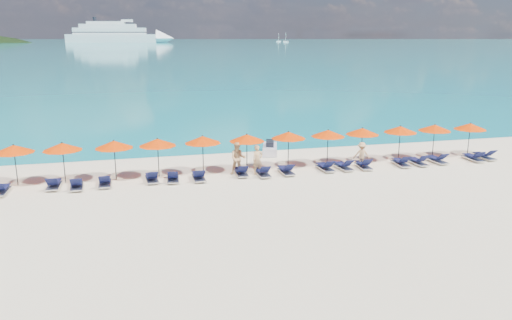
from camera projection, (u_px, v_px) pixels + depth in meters
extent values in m
plane|color=beige|center=(271.00, 197.00, 24.87)|extent=(1400.00, 1400.00, 0.00)
cube|color=#1FA9B2|center=(132.00, 41.00, 645.62)|extent=(1600.00, 1300.00, 0.01)
cube|color=white|center=(112.00, 38.00, 542.88)|extent=(97.00, 32.25, 8.68)
cone|color=white|center=(165.00, 38.00, 547.75)|extent=(21.87, 21.87, 19.09)
cube|color=white|center=(110.00, 31.00, 540.83)|extent=(77.73, 26.66, 6.94)
cube|color=white|center=(108.00, 26.00, 539.42)|extent=(60.50, 22.22, 4.34)
cube|color=white|center=(106.00, 23.00, 538.43)|extent=(41.23, 16.63, 3.04)
cube|color=black|center=(110.00, 32.00, 541.15)|extent=(78.70, 26.98, 0.78)
cube|color=black|center=(110.00, 29.00, 540.41)|extent=(76.76, 26.34, 0.78)
cylinder|color=black|center=(95.00, 19.00, 536.56)|extent=(3.82, 3.82, 4.77)
cube|color=white|center=(286.00, 42.00, 549.76)|extent=(5.80, 1.93, 1.55)
cylinder|color=white|center=(286.00, 37.00, 548.54)|extent=(0.35, 0.35, 9.67)
cube|color=white|center=(279.00, 41.00, 582.95)|extent=(5.48, 1.83, 1.46)
cylinder|color=white|center=(279.00, 37.00, 581.80)|extent=(0.33, 0.33, 9.13)
cube|color=silver|center=(270.00, 149.00, 33.99)|extent=(1.60, 2.62, 0.56)
cube|color=black|center=(270.00, 144.00, 33.69)|extent=(0.79, 1.13, 0.36)
cylinder|color=black|center=(270.00, 139.00, 34.45)|extent=(0.56, 0.22, 0.06)
imported|color=tan|center=(258.00, 160.00, 28.80)|extent=(0.71, 0.54, 1.73)
imported|color=tan|center=(238.00, 159.00, 28.75)|extent=(1.01, 0.70, 1.91)
imported|color=tan|center=(362.00, 154.00, 30.56)|extent=(1.08, 0.73, 1.53)
cylinder|color=black|center=(16.00, 166.00, 26.63)|extent=(0.05, 0.05, 2.20)
cone|color=#DF3600|center=(14.00, 149.00, 26.40)|extent=(2.10, 2.10, 0.42)
sphere|color=black|center=(13.00, 145.00, 26.35)|extent=(0.08, 0.08, 0.08)
cylinder|color=black|center=(64.00, 163.00, 27.15)|extent=(0.05, 0.05, 2.20)
cone|color=#DF3600|center=(62.00, 147.00, 26.92)|extent=(2.10, 2.10, 0.42)
sphere|color=black|center=(62.00, 143.00, 26.87)|extent=(0.08, 0.08, 0.08)
cylinder|color=black|center=(115.00, 161.00, 27.68)|extent=(0.05, 0.05, 2.20)
cone|color=#DF3600|center=(114.00, 144.00, 27.46)|extent=(2.10, 2.10, 0.42)
sphere|color=black|center=(114.00, 140.00, 27.41)|extent=(0.08, 0.08, 0.08)
cylinder|color=black|center=(158.00, 158.00, 28.22)|extent=(0.05, 0.05, 2.20)
cone|color=#DF3600|center=(157.00, 142.00, 28.00)|extent=(2.10, 2.10, 0.42)
sphere|color=black|center=(157.00, 138.00, 27.95)|extent=(0.08, 0.08, 0.08)
cylinder|color=black|center=(203.00, 155.00, 28.95)|extent=(0.05, 0.05, 2.20)
cone|color=#DF3600|center=(203.00, 140.00, 28.73)|extent=(2.10, 2.10, 0.42)
sphere|color=black|center=(203.00, 136.00, 28.67)|extent=(0.08, 0.08, 0.08)
cylinder|color=black|center=(247.00, 153.00, 29.45)|extent=(0.05, 0.05, 2.20)
cone|color=#DF3600|center=(247.00, 138.00, 29.22)|extent=(2.10, 2.10, 0.42)
sphere|color=black|center=(247.00, 134.00, 29.17)|extent=(0.08, 0.08, 0.08)
cylinder|color=black|center=(288.00, 150.00, 30.23)|extent=(0.05, 0.05, 2.20)
cone|color=#DF3600|center=(289.00, 135.00, 30.01)|extent=(2.10, 2.10, 0.42)
sphere|color=black|center=(289.00, 132.00, 29.96)|extent=(0.08, 0.08, 0.08)
cylinder|color=black|center=(328.00, 148.00, 30.82)|extent=(0.05, 0.05, 2.20)
cone|color=#DF3600|center=(328.00, 133.00, 30.59)|extent=(2.10, 2.10, 0.42)
sphere|color=black|center=(328.00, 130.00, 30.54)|extent=(0.08, 0.08, 0.08)
cylinder|color=black|center=(362.00, 146.00, 31.43)|extent=(0.05, 0.05, 2.20)
cone|color=#DF3600|center=(362.00, 131.00, 31.20)|extent=(2.10, 2.10, 0.42)
sphere|color=black|center=(363.00, 128.00, 31.15)|extent=(0.08, 0.08, 0.08)
cylinder|color=black|center=(399.00, 143.00, 32.07)|extent=(0.05, 0.05, 2.20)
cone|color=#DF3600|center=(400.00, 129.00, 31.85)|extent=(2.10, 2.10, 0.42)
sphere|color=black|center=(401.00, 126.00, 31.80)|extent=(0.08, 0.08, 0.08)
cylinder|color=black|center=(434.00, 142.00, 32.62)|extent=(0.05, 0.05, 2.20)
cone|color=#DF3600|center=(435.00, 128.00, 32.39)|extent=(2.10, 2.10, 0.42)
sphere|color=black|center=(435.00, 124.00, 32.34)|extent=(0.08, 0.08, 0.08)
cylinder|color=black|center=(469.00, 140.00, 33.12)|extent=(0.05, 0.05, 2.20)
cone|color=#DF3600|center=(470.00, 126.00, 32.89)|extent=(2.10, 2.10, 0.42)
sphere|color=black|center=(471.00, 123.00, 32.84)|extent=(0.08, 0.08, 0.08)
cube|color=silver|center=(1.00, 191.00, 25.38)|extent=(0.66, 1.71, 0.06)
cube|color=#0E1238|center=(2.00, 187.00, 25.58)|extent=(0.57, 1.11, 0.04)
cube|color=silver|center=(54.00, 186.00, 26.32)|extent=(0.65, 1.71, 0.06)
cube|color=#0E1238|center=(54.00, 182.00, 26.52)|extent=(0.57, 1.11, 0.04)
cube|color=#0E1238|center=(52.00, 181.00, 25.70)|extent=(0.56, 0.55, 0.43)
cube|color=silver|center=(77.00, 186.00, 26.24)|extent=(0.72, 1.73, 0.06)
cube|color=#0E1238|center=(76.00, 182.00, 26.44)|extent=(0.62, 1.13, 0.04)
cube|color=#0E1238|center=(76.00, 182.00, 25.64)|extent=(0.58, 0.57, 0.43)
cube|color=silver|center=(105.00, 183.00, 26.75)|extent=(0.64, 1.71, 0.06)
cube|color=#0E1238|center=(105.00, 179.00, 26.95)|extent=(0.56, 1.11, 0.04)
cube|color=#0E1238|center=(104.00, 179.00, 26.14)|extent=(0.56, 0.54, 0.43)
cube|color=silver|center=(152.00, 179.00, 27.51)|extent=(0.72, 1.73, 0.06)
cube|color=#0E1238|center=(151.00, 175.00, 27.71)|extent=(0.61, 1.13, 0.04)
cube|color=#0E1238|center=(153.00, 175.00, 26.91)|extent=(0.58, 0.57, 0.43)
cube|color=silver|center=(173.00, 179.00, 27.58)|extent=(0.75, 1.74, 0.06)
cube|color=#0E1238|center=(173.00, 175.00, 27.78)|extent=(0.64, 1.14, 0.04)
cube|color=#0E1238|center=(173.00, 174.00, 26.95)|extent=(0.59, 0.58, 0.43)
cube|color=silver|center=(199.00, 178.00, 27.82)|extent=(0.62, 1.70, 0.06)
cube|color=#0E1238|center=(198.00, 174.00, 28.01)|extent=(0.55, 1.10, 0.04)
cube|color=#0E1238|center=(200.00, 173.00, 27.20)|extent=(0.55, 0.54, 0.43)
cube|color=silver|center=(241.00, 173.00, 28.73)|extent=(0.69, 1.73, 0.06)
cube|color=#0E1238|center=(240.00, 169.00, 28.93)|extent=(0.60, 1.12, 0.04)
cube|color=#0E1238|center=(243.00, 169.00, 28.11)|extent=(0.57, 0.56, 0.43)
cube|color=silver|center=(263.00, 174.00, 28.64)|extent=(0.63, 1.70, 0.06)
cube|color=#0E1238|center=(262.00, 170.00, 28.84)|extent=(0.56, 1.10, 0.04)
cube|color=#0E1238|center=(265.00, 169.00, 28.02)|extent=(0.55, 0.54, 0.43)
cube|color=silver|center=(286.00, 172.00, 29.05)|extent=(0.65, 1.71, 0.06)
cube|color=#0E1238|center=(285.00, 168.00, 29.25)|extent=(0.57, 1.11, 0.04)
cube|color=#0E1238|center=(289.00, 167.00, 28.44)|extent=(0.56, 0.55, 0.43)
cube|color=silver|center=(325.00, 168.00, 29.78)|extent=(0.68, 1.72, 0.06)
cube|color=#0E1238|center=(323.00, 165.00, 29.97)|extent=(0.59, 1.12, 0.04)
cube|color=#0E1238|center=(329.00, 164.00, 29.17)|extent=(0.57, 0.56, 0.43)
cube|color=silver|center=(343.00, 167.00, 29.99)|extent=(0.75, 1.74, 0.06)
cube|color=#0E1238|center=(341.00, 164.00, 30.18)|extent=(0.63, 1.14, 0.04)
cube|color=#0E1238|center=(348.00, 163.00, 29.39)|extent=(0.59, 0.58, 0.43)
cube|color=silver|center=(363.00, 166.00, 30.26)|extent=(0.78, 1.75, 0.06)
cube|color=#0E1238|center=(362.00, 163.00, 30.46)|extent=(0.66, 1.15, 0.04)
cube|color=#0E1238|center=(367.00, 162.00, 29.63)|extent=(0.60, 0.59, 0.43)
cube|color=silver|center=(401.00, 164.00, 30.85)|extent=(0.76, 1.74, 0.06)
cube|color=#0E1238|center=(399.00, 160.00, 31.05)|extent=(0.64, 1.14, 0.04)
cube|color=#0E1238|center=(405.00, 159.00, 30.22)|extent=(0.59, 0.58, 0.43)
cube|color=silver|center=(418.00, 163.00, 31.10)|extent=(0.63, 1.71, 0.06)
cube|color=#0E1238|center=(416.00, 159.00, 31.29)|extent=(0.56, 1.10, 0.04)
cube|color=#0E1238|center=(423.00, 158.00, 30.48)|extent=(0.55, 0.54, 0.43)
cube|color=silver|center=(437.00, 161.00, 31.56)|extent=(0.70, 1.73, 0.06)
cube|color=#0E1238|center=(434.00, 157.00, 31.75)|extent=(0.60, 1.13, 0.04)
cube|color=#0E1238|center=(443.00, 156.00, 30.95)|extent=(0.58, 0.56, 0.43)
cube|color=silver|center=(473.00, 159.00, 32.11)|extent=(0.67, 1.72, 0.06)
cube|color=#0E1238|center=(471.00, 155.00, 32.31)|extent=(0.58, 1.12, 0.04)
cube|color=#0E1238|center=(479.00, 154.00, 31.49)|extent=(0.57, 0.55, 0.43)
cube|color=silver|center=(484.00, 157.00, 32.52)|extent=(0.69, 1.72, 0.06)
cube|color=#0E1238|center=(482.00, 154.00, 32.72)|extent=(0.59, 1.12, 0.04)
cube|color=#0E1238|center=(491.00, 153.00, 31.91)|extent=(0.57, 0.56, 0.43)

